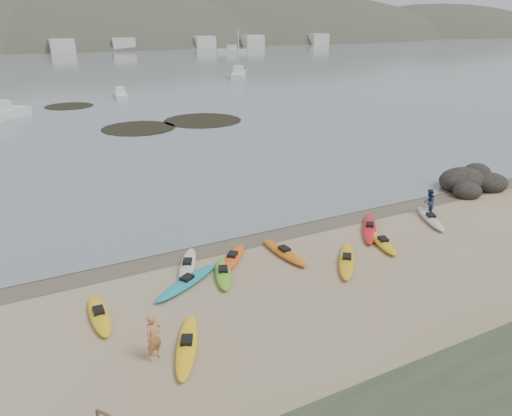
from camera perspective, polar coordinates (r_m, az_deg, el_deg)
ground at (r=26.61m, az=0.00°, el=-3.01°), size 600.00×600.00×0.00m
wet_sand at (r=26.36m, az=0.30°, el=-3.24°), size 60.00×60.00×0.00m
water at (r=321.85m, az=-26.99°, el=17.17°), size 1200.00×1200.00×0.00m
kayaks at (r=23.32m, az=2.70°, el=-6.27°), size 20.04×9.20×0.34m
person_west at (r=17.53m, az=-11.60°, el=-14.29°), size 0.75×0.64×1.75m
person_east at (r=30.51m, az=19.16°, el=0.62°), size 0.97×0.92×1.58m
rock_cluster at (r=36.62m, az=23.36°, el=2.47°), size 5.19×3.80×1.70m
kelp_mats at (r=57.44m, az=-12.10°, el=9.86°), size 18.85×23.83×0.04m
moored_boats at (r=103.01m, az=-18.72°, el=14.43°), size 103.68×87.54×1.30m
far_hills at (r=222.94m, az=-14.81°, el=13.68°), size 550.00×135.00×80.00m
far_town at (r=167.60m, az=-22.77°, el=16.66°), size 199.00×5.00×4.00m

